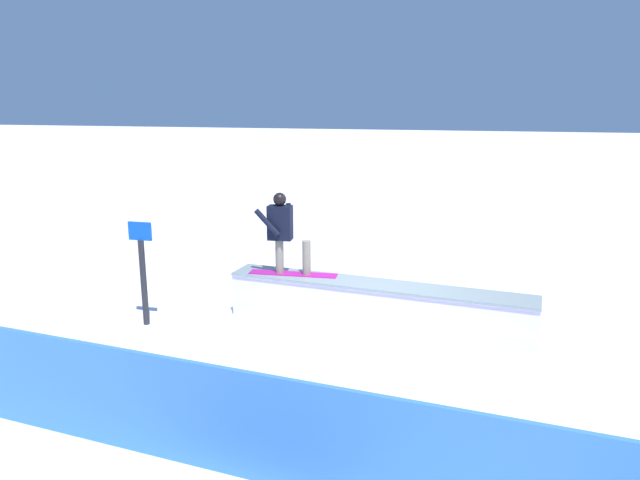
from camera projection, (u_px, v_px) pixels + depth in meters
ground_plane at (376, 328)px, 9.77m from camera, size 120.00×120.00×0.00m
grind_box at (377, 308)px, 9.69m from camera, size 5.07×1.25×0.77m
snowboarder at (283, 231)px, 9.95m from camera, size 1.52×0.45×1.40m
safety_fence at (311, 439)px, 5.57m from camera, size 8.48×1.10×1.16m
trail_marker at (143, 270)px, 9.73m from camera, size 0.40×0.10×1.75m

